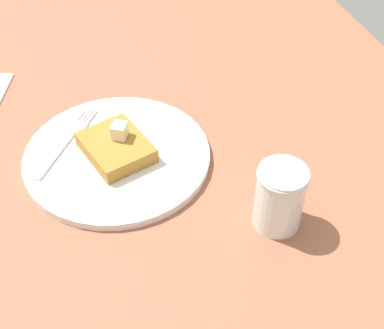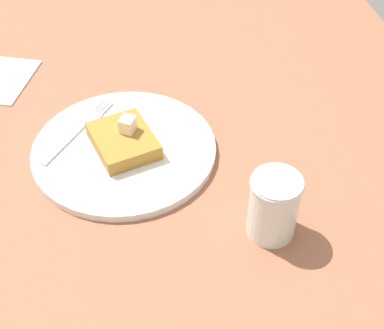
{
  "view_description": "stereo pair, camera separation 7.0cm",
  "coord_description": "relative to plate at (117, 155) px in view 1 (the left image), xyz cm",
  "views": [
    {
      "loc": [
        2.08,
        -56.66,
        56.07
      ],
      "look_at": [
        17.04,
        -8.68,
        7.47
      ],
      "focal_mm": 50.0,
      "sensor_mm": 36.0,
      "label": 1
    },
    {
      "loc": [
        8.87,
        -58.27,
        56.07
      ],
      "look_at": [
        17.04,
        -8.68,
        7.47
      ],
      "focal_mm": 50.0,
      "sensor_mm": 36.0,
      "label": 2
    }
  ],
  "objects": [
    {
      "name": "plate",
      "position": [
        0.0,
        0.0,
        0.0
      ],
      "size": [
        26.68,
        26.68,
        1.18
      ],
      "color": "silver",
      "rests_on": "table_surface"
    },
    {
      "name": "syrup_jar",
      "position": [
        17.12,
        -17.61,
        3.42
      ],
      "size": [
        6.39,
        6.39,
        8.96
      ],
      "color": "#592510",
      "rests_on": "table_surface"
    },
    {
      "name": "table_surface",
      "position": [
        -8.49,
        -0.12,
        -2.15
      ],
      "size": [
        123.83,
        123.83,
        2.97
      ],
      "primitive_type": "cube",
      "color": "#95583F",
      "rests_on": "ground"
    },
    {
      "name": "fork",
      "position": [
        -5.84,
        5.06,
        0.69
      ],
      "size": [
        10.53,
        13.81,
        0.36
      ],
      "color": "silver",
      "rests_on": "plate"
    },
    {
      "name": "toast_slice_center",
      "position": [
        0.0,
        0.0,
        1.66
      ],
      "size": [
        10.59,
        11.88,
        2.29
      ],
      "primitive_type": "cube",
      "rotation": [
        0.0,
        0.0,
        0.3
      ],
      "color": "#A7722C",
      "rests_on": "plate"
    },
    {
      "name": "butter_pat_primary",
      "position": [
        0.87,
        0.64,
        3.9
      ],
      "size": [
        2.8,
        2.88,
        2.19
      ],
      "primitive_type": "cube",
      "rotation": [
        0.0,
        0.0,
        1.05
      ],
      "color": "beige",
      "rests_on": "toast_slice_center"
    }
  ]
}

